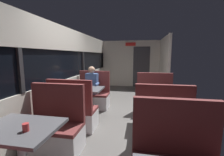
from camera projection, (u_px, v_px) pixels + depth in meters
ground_plane at (119, 120)px, 3.78m from camera, size 3.30×9.20×0.02m
carriage_window_panel_left at (63, 74)px, 3.88m from camera, size 0.09×8.48×2.30m
carriage_end_bulkhead at (131, 64)px, 7.68m from camera, size 2.90×0.11×2.30m
carriage_aisle_panel_right at (164, 66)px, 6.27m from camera, size 0.08×2.40×2.30m
dining_table_near_window at (20, 135)px, 1.81m from camera, size 0.90×0.70×0.74m
bench_near_window_facing_entry at (54, 131)px, 2.54m from camera, size 0.95×0.50×1.10m
dining_table_mid_window at (85, 92)px, 3.92m from camera, size 0.90×0.70×0.74m
bench_mid_window_facing_end at (74, 114)px, 3.29m from camera, size 0.95×0.50×1.10m
bench_mid_window_facing_entry at (93, 97)px, 4.65m from camera, size 0.95×0.50×1.10m
dining_table_rear_aisle at (158, 98)px, 3.40m from camera, size 0.90×0.70×0.74m
bench_rear_aisle_facing_end at (161, 124)px, 2.77m from camera, size 0.95×0.50×1.10m
bench_rear_aisle_facing_entry at (154, 102)px, 4.13m from camera, size 0.95×0.50×1.10m
seated_passenger at (92, 90)px, 4.55m from camera, size 0.47×0.55×1.26m
coffee_cup_primary at (26, 127)px, 1.69m from camera, size 0.07×0.07×0.09m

